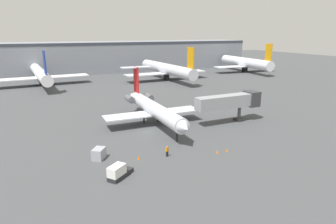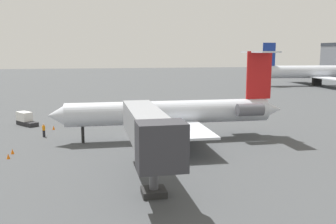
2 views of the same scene
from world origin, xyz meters
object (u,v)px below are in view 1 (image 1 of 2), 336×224
cargo_container_uld (99,154)px  traffic_cone_far (227,150)px  traffic_cone_mid (139,158)px  parked_airliner_west_mid (40,74)px  jet_bridge (232,101)px  parked_airliner_east_mid (245,63)px  baggage_tug_lead (118,172)px  traffic_cone_near (217,152)px  ground_crew_marshaller (167,151)px  parked_airliner_centre (167,69)px  regional_jet (153,108)px

cargo_container_uld → traffic_cone_far: cargo_container_uld is taller
cargo_container_uld → traffic_cone_far: 19.98m
traffic_cone_mid → cargo_container_uld: bearing=152.5°
traffic_cone_mid → parked_airliner_west_mid: (-10.08, 74.07, 3.86)m
jet_bridge → parked_airliner_east_mid: 83.20m
baggage_tug_lead → traffic_cone_near: size_ratio=7.32×
ground_crew_marshaller → cargo_container_uld: ground_crew_marshaller is taller
baggage_tug_lead → parked_airliner_centre: 81.09m
jet_bridge → traffic_cone_mid: 26.38m
ground_crew_marshaller → traffic_cone_near: bearing=-16.4°
ground_crew_marshaller → traffic_cone_far: (9.49, -2.29, -0.58)m
jet_bridge → parked_airliner_west_mid: (-34.23, 64.32, -0.32)m
traffic_cone_mid → parked_airliner_centre: size_ratio=0.01×
regional_jet → parked_airliner_centre: (26.70, 50.90, 0.88)m
jet_bridge → cargo_container_uld: (-29.44, -7.00, -3.62)m
traffic_cone_near → traffic_cone_mid: bearing=166.0°
baggage_tug_lead → parked_airliner_east_mid: bearing=42.6°
baggage_tug_lead → regional_jet: bearing=56.7°
baggage_tug_lead → parked_airliner_east_mid: 113.25m
cargo_container_uld → ground_crew_marshaller: bearing=-19.9°
jet_bridge → cargo_container_uld: size_ratio=5.59×
cargo_container_uld → traffic_cone_near: (17.28, -5.75, -0.56)m
ground_crew_marshaller → baggage_tug_lead: 9.35m
ground_crew_marshaller → parked_airliner_west_mid: size_ratio=0.04×
ground_crew_marshaller → baggage_tug_lead: bearing=-157.4°
cargo_container_uld → parked_airliner_centre: parked_airliner_centre is taller
ground_crew_marshaller → baggage_tug_lead: (-8.63, -3.60, -0.02)m
jet_bridge → traffic_cone_far: jet_bridge is taller
jet_bridge → cargo_container_uld: jet_bridge is taller
traffic_cone_near → traffic_cone_far: 1.84m
traffic_cone_far → parked_airliner_west_mid: bearing=107.2°
jet_bridge → traffic_cone_mid: size_ratio=26.74×
parked_airliner_west_mid → traffic_cone_mid: bearing=-82.2°
ground_crew_marshaller → parked_airliner_east_mid: parked_airliner_east_mid is taller
parked_airliner_east_mid → parked_airliner_centre: bearing=-172.2°
jet_bridge → ground_crew_marshaller: 22.70m
cargo_container_uld → parked_airliner_centre: size_ratio=0.07×
regional_jet → jet_bridge: (15.49, -5.66, 1.00)m
cargo_container_uld → regional_jet: bearing=42.2°
jet_bridge → traffic_cone_far: bearing=-128.9°
traffic_cone_far → parked_airliner_east_mid: 99.70m
regional_jet → cargo_container_uld: (-13.94, -12.66, -2.62)m
traffic_cone_far → ground_crew_marshaller: bearing=166.5°
traffic_cone_far → traffic_cone_near: bearing=179.0°
ground_crew_marshaller → jet_bridge: bearing=27.9°
ground_crew_marshaller → traffic_cone_far: bearing=-13.5°
parked_airliner_west_mid → parked_airliner_east_mid: 89.11m
traffic_cone_far → regional_jet: bearing=105.7°
parked_airliner_centre → ground_crew_marshaller: bearing=-114.8°
traffic_cone_near → parked_airliner_west_mid: bearing=106.0°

